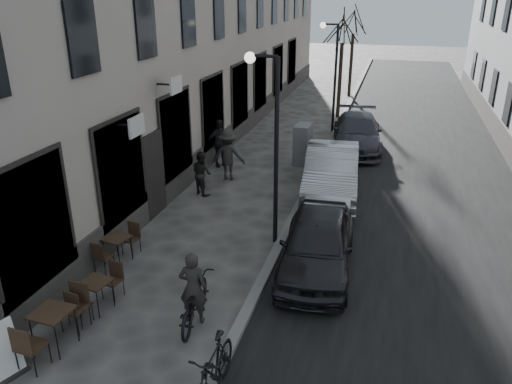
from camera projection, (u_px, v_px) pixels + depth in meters
The scene contains 20 objects.
road at pixel (414, 149), 21.82m from camera, with size 7.30×60.00×0.00m, color black.
kerb at pixel (331, 141), 22.70m from camera, with size 0.25×60.00×0.12m, color slate.
streetlamp_near at pixel (270, 130), 12.71m from camera, with size 0.90×0.28×5.09m.
streetlamp_far at pixel (332, 65), 23.41m from camera, with size 0.90×0.28×5.09m.
tree_near at pixel (343, 27), 25.49m from camera, with size 2.40×2.40×5.70m.
tree_far at pixel (354, 21), 30.84m from camera, with size 2.40×2.40×5.70m.
bistro_set_a at pixel (54, 325), 9.58m from camera, with size 0.72×1.69×0.99m.
bistro_set_b at pixel (96, 293), 10.76m from camera, with size 0.66×1.46×0.84m.
bistro_set_c at pixel (117, 247), 12.66m from camera, with size 0.67×1.45×0.83m.
sign_board at pixel (4, 356), 8.91m from camera, with size 0.56×0.68×1.06m.
utility_cabinet at pixel (303, 144), 19.79m from camera, with size 0.58×1.05×1.58m, color slate.
bicycle at pixel (194, 301), 10.38m from camera, with size 0.66×1.88×0.99m, color black.
cyclist_rider at pixel (193, 288), 10.26m from camera, with size 0.59×0.39×1.62m, color black.
pedestrian_near at pixel (202, 173), 16.78m from camera, with size 0.73×0.57×1.51m, color black.
pedestrian_mid at pixel (228, 155), 18.03m from camera, with size 1.19×0.68×1.84m, color #292724.
pedestrian_far at pixel (219, 143), 19.42m from camera, with size 1.09×0.45×1.86m, color black.
car_near at pixel (317, 244), 12.20m from camera, with size 1.71×4.25×1.45m, color black.
car_mid at pixel (331, 171), 16.78m from camera, with size 1.71×4.91×1.62m, color #9DA1A6.
car_far at pixel (357, 133), 21.58m from camera, with size 2.04×5.01×1.45m, color #34353D.
moped at pixel (214, 372), 8.35m from camera, with size 0.53×1.88×1.13m, color black.
Camera 1 is at (2.80, -6.00, 6.52)m, focal length 35.00 mm.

